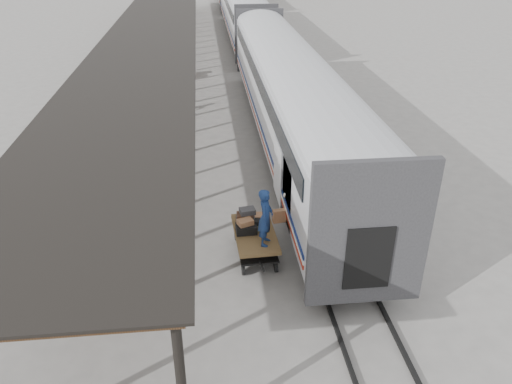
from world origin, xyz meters
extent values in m
plane|color=slate|center=(0.00, 0.00, 0.00)|extent=(160.00, 160.00, 0.00)
cube|color=silver|center=(3.20, 8.00, 2.60)|extent=(3.00, 24.00, 2.90)
cube|color=#28282B|center=(3.20, -3.90, 2.60)|extent=(3.04, 0.22, 3.50)
cube|color=black|center=(1.68, 8.00, 3.50)|extent=(0.04, 22.08, 0.65)
cube|color=black|center=(3.20, 8.00, 0.90)|extent=(2.55, 23.04, 0.50)
cube|color=silver|center=(3.20, 34.00, 2.60)|extent=(3.00, 24.00, 2.90)
cube|color=#28282B|center=(3.20, 22.10, 2.60)|extent=(3.04, 0.22, 3.50)
cube|color=black|center=(1.68, 34.00, 3.50)|extent=(0.04, 22.08, 0.65)
cube|color=black|center=(3.20, 34.00, 0.90)|extent=(2.55, 23.04, 0.50)
cube|color=black|center=(1.95, -0.50, 2.15)|extent=(0.50, 1.70, 2.00)
imported|color=silver|center=(1.95, -0.50, 2.01)|extent=(0.72, 0.89, 1.72)
cube|color=#A06B45|center=(1.55, -0.65, 1.40)|extent=(0.57, 0.25, 0.42)
cube|color=#422B19|center=(-3.40, 24.00, 4.00)|extent=(4.60, 64.00, 0.18)
cube|color=black|center=(-3.40, 24.00, 4.12)|extent=(4.90, 64.30, 0.06)
cylinder|color=black|center=(-5.45, 24.00, 2.00)|extent=(0.20, 0.20, 4.00)
cylinder|color=black|center=(-1.35, -7.00, 2.00)|extent=(0.20, 0.20, 4.00)
cylinder|color=black|center=(-1.35, 24.00, 2.00)|extent=(0.20, 0.20, 4.00)
cube|color=black|center=(2.48, 34.00, 0.06)|extent=(0.10, 150.00, 0.12)
cube|color=black|center=(3.92, 34.00, 0.06)|extent=(0.10, 150.00, 0.12)
cube|color=brown|center=(0.72, -0.66, 0.80)|extent=(1.35, 2.45, 0.12)
cube|color=black|center=(0.72, -0.66, 0.45)|extent=(1.25, 2.35, 0.06)
cylinder|color=black|center=(0.26, -1.63, 0.20)|extent=(0.10, 0.40, 0.40)
cylinder|color=black|center=(1.26, -1.58, 0.20)|extent=(0.10, 0.40, 0.40)
cylinder|color=black|center=(0.18, 0.27, 0.20)|extent=(0.10, 0.40, 0.40)
cylinder|color=black|center=(1.18, 0.31, 0.20)|extent=(0.10, 0.40, 0.40)
cube|color=#3A3A3C|center=(0.47, -0.12, 0.96)|extent=(0.63, 0.46, 0.21)
cube|color=#A06B45|center=(0.95, 0.07, 0.96)|extent=(0.56, 0.40, 0.19)
cube|color=black|center=(0.45, -0.65, 0.99)|extent=(0.66, 0.48, 0.26)
cube|color=#4E4F2F|center=(0.93, -0.56, 0.94)|extent=(0.50, 0.39, 0.17)
cube|color=#4A2C1D|center=(0.45, -0.21, 1.18)|extent=(0.55, 0.42, 0.19)
cube|color=#A06B45|center=(0.43, -0.60, 1.19)|extent=(0.55, 0.47, 0.18)
cube|color=#3A3A3C|center=(0.53, -0.20, 1.37)|extent=(0.53, 0.42, 0.17)
cube|color=black|center=(0.90, -0.50, 1.11)|extent=(0.44, 0.38, 0.14)
cube|color=maroon|center=(-2.26, 20.96, 0.49)|extent=(1.05, 1.46, 0.80)
cube|color=maroon|center=(-2.33, 21.30, 1.02)|extent=(0.85, 0.67, 0.31)
cylinder|color=black|center=(-2.50, 20.41, 0.16)|extent=(0.17, 0.33, 0.32)
cylinder|color=black|center=(-1.81, 20.55, 0.16)|extent=(0.17, 0.33, 0.32)
cylinder|color=black|center=(-2.70, 21.36, 0.16)|extent=(0.17, 0.33, 0.32)
cylinder|color=black|center=(-2.01, 21.51, 0.16)|extent=(0.17, 0.33, 0.32)
imported|color=navy|center=(0.97, -1.31, 1.77)|extent=(0.61, 0.76, 1.81)
imported|color=black|center=(-3.27, 13.16, 0.98)|extent=(1.23, 0.73, 1.96)
camera|label=1|loc=(-0.64, -13.78, 9.29)|focal=35.00mm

